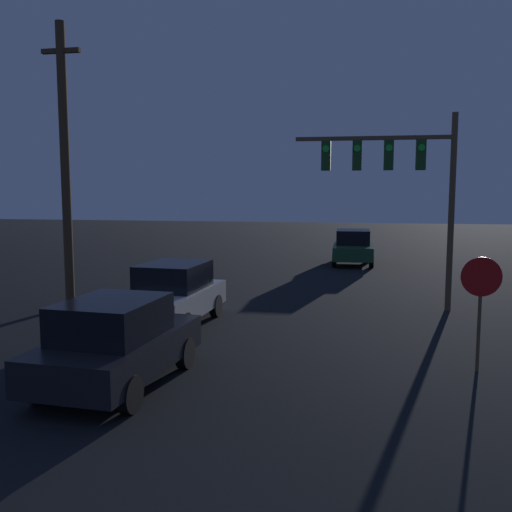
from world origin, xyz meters
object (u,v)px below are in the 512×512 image
object	(u,v)px
car_near	(116,342)
utility_pole	(65,164)
stop_sign	(481,291)
car_far	(353,247)
traffic_signal_mast	(400,173)
car_mid	(172,294)

from	to	relation	value
car_near	utility_pole	distance (m)	8.65
utility_pole	stop_sign	bearing A→B (deg)	-21.30
car_far	stop_sign	xyz separation A→B (m)	(2.73, -16.35, 0.81)
car_near	traffic_signal_mast	distance (m)	10.33
car_far	stop_sign	distance (m)	16.60
car_mid	stop_sign	bearing A→B (deg)	163.61
car_far	car_near	bearing A→B (deg)	76.48
car_near	car_mid	world-z (taller)	same
traffic_signal_mast	utility_pole	bearing A→B (deg)	-171.19
traffic_signal_mast	stop_sign	xyz separation A→B (m)	(1.25, -5.95, -2.49)
car_mid	traffic_signal_mast	world-z (taller)	traffic_signal_mast
stop_sign	car_far	bearing A→B (deg)	99.49
car_near	traffic_signal_mast	xyz separation A→B (m)	(5.58, 8.05, 3.30)
car_near	stop_sign	bearing A→B (deg)	21.36
car_near	stop_sign	size ratio (longest dim) A/B	1.74
car_mid	traffic_signal_mast	size ratio (longest dim) A/B	0.69
car_near	traffic_signal_mast	size ratio (longest dim) A/B	0.69
stop_sign	traffic_signal_mast	bearing A→B (deg)	101.82
utility_pole	car_mid	bearing A→B (deg)	-22.71
car_mid	car_far	xyz separation A→B (m)	(4.65, 13.58, 0.00)
car_far	stop_sign	world-z (taller)	stop_sign
car_near	utility_pole	world-z (taller)	utility_pole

